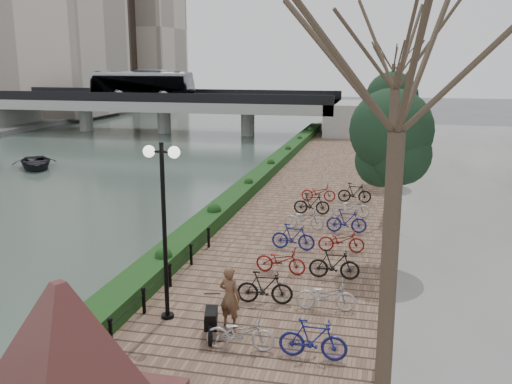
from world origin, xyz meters
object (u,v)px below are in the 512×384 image
(pedestrian, at_px, (230,297))
(boat, at_px, (35,162))
(lamppost, at_px, (163,194))
(motorcycle, at_px, (211,318))
(granite_monument, at_px, (64,355))

(pedestrian, xyz_separation_m, boat, (-20.27, 21.36, -0.88))
(lamppost, bearing_deg, boat, 130.93)
(boat, bearing_deg, motorcycle, -84.36)
(motorcycle, distance_m, pedestrian, 0.77)
(lamppost, bearing_deg, motorcycle, -24.36)
(granite_monument, distance_m, lamppost, 5.38)
(lamppost, relative_size, boat, 1.14)
(lamppost, bearing_deg, pedestrian, -3.65)
(lamppost, xyz_separation_m, motorcycle, (1.50, -0.68, -3.09))
(lamppost, height_order, pedestrian, lamppost)
(lamppost, distance_m, motorcycle, 3.50)
(pedestrian, distance_m, boat, 29.46)
(motorcycle, bearing_deg, pedestrian, 43.28)
(motorcycle, relative_size, pedestrian, 0.86)
(granite_monument, xyz_separation_m, lamppost, (0.06, 4.98, 2.02))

